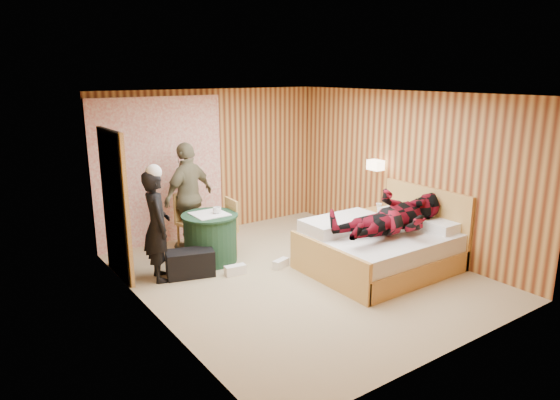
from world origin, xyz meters
TOP-DOWN VIEW (x-y plane):
  - floor at (0.00, 0.00)m, footprint 4.20×5.00m
  - ceiling at (0.00, 0.00)m, footprint 4.20×5.00m
  - wall_back at (0.00, 2.50)m, footprint 4.20×0.02m
  - wall_left at (-2.10, 0.00)m, footprint 0.02×5.00m
  - wall_right at (2.10, 0.00)m, footprint 0.02×5.00m
  - curtain at (-1.00, 2.43)m, footprint 2.20×0.08m
  - doorway at (-2.06, 1.40)m, footprint 0.06×0.90m
  - wall_lamp at (1.92, 0.45)m, footprint 0.26×0.24m
  - bed at (1.12, -0.48)m, footprint 2.02×1.59m
  - nightstand at (1.88, 0.16)m, footprint 0.46×0.62m
  - round_table at (-0.76, 1.17)m, footprint 0.84×0.84m
  - chair_far at (-0.78, 1.83)m, footprint 0.50×0.50m
  - chair_near at (-0.45, 1.24)m, footprint 0.43×0.43m
  - duffel_bag at (-1.25, 0.83)m, footprint 0.72×0.52m
  - sneaker_left at (-0.04, 0.36)m, footprint 0.29×0.19m
  - sneaker_right at (-0.72, 0.51)m, footprint 0.31×0.16m
  - woman_standing at (-1.65, 0.98)m, footprint 0.46×0.61m
  - man_at_table at (-0.76, 1.87)m, footprint 1.09×0.77m
  - man_on_bed at (1.15, -0.71)m, footprint 0.86×0.67m
  - book_lower at (1.88, 0.11)m, footprint 0.23×0.26m
  - book_upper at (1.88, 0.11)m, footprint 0.24×0.27m
  - cup_nightstand at (1.88, 0.29)m, footprint 0.13×0.13m
  - cup_table at (-0.66, 1.12)m, footprint 0.16×0.16m

SIDE VIEW (x-z plane):
  - floor at x=0.00m, z-range -0.01..0.01m
  - sneaker_left at x=-0.04m, z-range 0.00..0.12m
  - sneaker_right at x=-0.72m, z-range 0.00..0.13m
  - duffel_bag at x=-1.25m, z-range 0.00..0.37m
  - nightstand at x=1.88m, z-range 0.01..0.61m
  - bed at x=1.12m, z-range -0.23..0.86m
  - round_table at x=-0.76m, z-range 0.00..0.75m
  - chair_near at x=-0.45m, z-range 0.07..0.97m
  - chair_far at x=-0.78m, z-range 0.07..1.00m
  - book_lower at x=1.88m, z-range 0.60..0.62m
  - book_upper at x=1.88m, z-range 0.62..0.64m
  - cup_nightstand at x=1.88m, z-range 0.60..0.69m
  - woman_standing at x=-1.65m, z-range 0.00..1.53m
  - cup_table at x=-0.66m, z-range 0.74..0.84m
  - man_at_table at x=-0.76m, z-range 0.00..1.72m
  - man_on_bed at x=1.15m, z-range 0.09..1.86m
  - doorway at x=-2.06m, z-range 0.00..2.05m
  - curtain at x=-1.00m, z-range 0.00..2.40m
  - wall_back at x=0.00m, z-range 0.00..2.50m
  - wall_left at x=-2.10m, z-range 0.00..2.50m
  - wall_right at x=2.10m, z-range 0.00..2.50m
  - wall_lamp at x=1.92m, z-range 1.22..1.38m
  - ceiling at x=0.00m, z-range 2.50..2.50m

